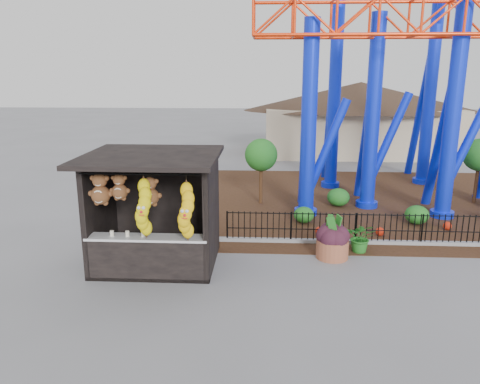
# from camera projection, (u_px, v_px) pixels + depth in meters

# --- Properties ---
(ground) EXTENTS (120.00, 120.00, 0.00)m
(ground) POSITION_uv_depth(u_px,v_px,m) (265.00, 284.00, 11.80)
(ground) COLOR slate
(ground) RESTS_ON ground
(mulch_bed) EXTENTS (18.00, 12.00, 0.02)m
(mulch_bed) POSITION_uv_depth(u_px,v_px,m) (362.00, 201.00, 19.33)
(mulch_bed) COLOR #331E11
(mulch_bed) RESTS_ON ground
(curb) EXTENTS (18.00, 0.18, 0.12)m
(curb) POSITION_uv_depth(u_px,v_px,m) (394.00, 243.00, 14.48)
(curb) COLOR gray
(curb) RESTS_ON ground
(prize_booth) EXTENTS (3.50, 3.40, 3.12)m
(prize_booth) POSITION_uv_depth(u_px,v_px,m) (153.00, 214.00, 12.46)
(prize_booth) COLOR black
(prize_booth) RESTS_ON ground
(picket_fence) EXTENTS (12.20, 0.06, 1.00)m
(picket_fence) POSITION_uv_depth(u_px,v_px,m) (425.00, 230.00, 14.32)
(picket_fence) COLOR black
(picket_fence) RESTS_ON ground
(roller_coaster) EXTENTS (11.00, 6.37, 10.82)m
(roller_coaster) POSITION_uv_depth(u_px,v_px,m) (401.00, 38.00, 17.90)
(roller_coaster) COLOR #0E28F2
(roller_coaster) RESTS_ON ground
(terracotta_planter) EXTENTS (1.10, 1.10, 0.54)m
(terracotta_planter) POSITION_uv_depth(u_px,v_px,m) (332.00, 249.00, 13.40)
(terracotta_planter) COLOR #9C5539
(terracotta_planter) RESTS_ON ground
(planter_foliage) EXTENTS (0.70, 0.70, 0.64)m
(planter_foliage) POSITION_uv_depth(u_px,v_px,m) (333.00, 229.00, 13.26)
(planter_foliage) COLOR #321420
(planter_foliage) RESTS_ON terracotta_planter
(potted_plant) EXTENTS (1.02, 0.95, 0.92)m
(potted_plant) POSITION_uv_depth(u_px,v_px,m) (361.00, 237.00, 13.78)
(potted_plant) COLOR #1E4E16
(potted_plant) RESTS_ON ground
(landscaping) EXTENTS (8.74, 4.12, 0.71)m
(landscaping) POSITION_uv_depth(u_px,v_px,m) (386.00, 209.00, 17.12)
(landscaping) COLOR #1E5F1C
(landscaping) RESTS_ON mulch_bed
(pavilion) EXTENTS (15.00, 15.00, 4.80)m
(pavilion) POSITION_uv_depth(u_px,v_px,m) (360.00, 106.00, 30.07)
(pavilion) COLOR #BFAD8C
(pavilion) RESTS_ON ground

